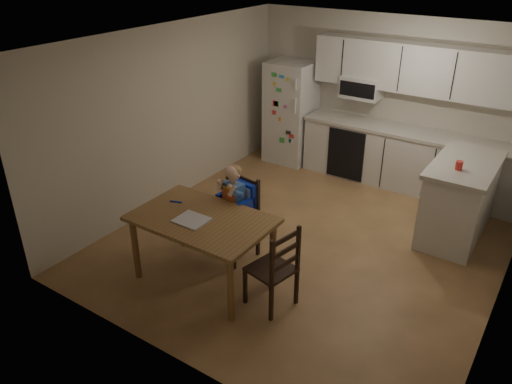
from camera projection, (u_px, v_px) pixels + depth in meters
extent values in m
cube|color=brown|center=(309.00, 239.00, 6.44)|extent=(4.50, 5.00, 0.01)
cube|color=beige|center=(390.00, 99.00, 7.73)|extent=(4.50, 0.02, 2.50)
cube|color=beige|center=(172.00, 116.00, 6.99)|extent=(0.02, 5.00, 2.50)
cube|color=white|center=(320.00, 40.00, 5.31)|extent=(4.50, 5.00, 0.01)
cube|color=silver|center=(291.00, 112.00, 8.42)|extent=(0.72, 0.70, 1.70)
cube|color=silver|center=(409.00, 161.00, 7.62)|extent=(3.34, 0.60, 0.86)
cube|color=beige|center=(414.00, 133.00, 7.40)|extent=(3.37, 0.62, 0.05)
cube|color=black|center=(346.00, 155.00, 7.84)|extent=(0.60, 0.02, 0.80)
cube|color=silver|center=(426.00, 70.00, 7.09)|extent=(3.34, 0.34, 0.70)
cube|color=silver|center=(362.00, 87.00, 7.70)|extent=(0.60, 0.38, 0.33)
cube|color=silver|center=(459.00, 201.00, 6.33)|extent=(0.66, 1.32, 0.97)
cube|color=beige|center=(466.00, 164.00, 6.10)|extent=(0.73, 1.39, 0.06)
cylinder|color=red|center=(459.00, 165.00, 5.87)|extent=(0.08, 0.08, 0.11)
cube|color=brown|center=(202.00, 219.00, 5.35)|extent=(1.49, 0.96, 0.04)
cylinder|color=brown|center=(136.00, 249.00, 5.56)|extent=(0.07, 0.07, 0.75)
cylinder|color=brown|center=(182.00, 219.00, 6.14)|extent=(0.07, 0.07, 0.75)
cylinder|color=brown|center=(231.00, 290.00, 4.91)|extent=(0.07, 0.07, 0.75)
cylinder|color=brown|center=(273.00, 252.00, 5.49)|extent=(0.07, 0.07, 0.75)
cube|color=silver|center=(192.00, 220.00, 5.28)|extent=(0.34, 0.29, 0.01)
cylinder|color=#122FD4|center=(175.00, 202.00, 5.65)|extent=(0.12, 0.06, 0.02)
cube|color=black|center=(234.00, 222.00, 5.91)|extent=(0.52, 0.52, 0.03)
cube|color=black|center=(210.00, 240.00, 6.01)|extent=(0.04, 0.04, 0.45)
cube|color=black|center=(235.00, 227.00, 6.27)|extent=(0.04, 0.04, 0.45)
cube|color=black|center=(234.00, 253.00, 5.76)|extent=(0.04, 0.04, 0.45)
cube|color=black|center=(258.00, 239.00, 6.02)|extent=(0.04, 0.04, 0.45)
cube|color=black|center=(246.00, 195.00, 5.91)|extent=(0.45, 0.11, 0.53)
cube|color=#122FD4|center=(234.00, 217.00, 5.88)|extent=(0.46, 0.43, 0.11)
cube|color=#122FD4|center=(242.00, 195.00, 5.87)|extent=(0.41, 0.13, 0.36)
cube|color=#7090EF|center=(232.00, 213.00, 5.84)|extent=(0.36, 0.32, 0.02)
cube|color=#2A519C|center=(234.00, 194.00, 5.75)|extent=(0.26, 0.19, 0.28)
cube|color=red|center=(229.00, 197.00, 5.71)|extent=(0.20, 0.05, 0.21)
sphere|color=beige|center=(233.00, 173.00, 5.62)|extent=(0.21, 0.21, 0.18)
ellipsoid|color=olive|center=(233.00, 172.00, 5.61)|extent=(0.21, 0.20, 0.15)
cube|color=black|center=(271.00, 269.00, 5.12)|extent=(0.50, 0.50, 0.03)
cube|color=black|center=(270.00, 271.00, 5.46)|extent=(0.04, 0.04, 0.42)
cube|color=black|center=(296.00, 287.00, 5.21)|extent=(0.04, 0.04, 0.42)
cube|color=black|center=(245.00, 286.00, 5.22)|extent=(0.04, 0.04, 0.42)
cube|color=black|center=(271.00, 303.00, 4.98)|extent=(0.04, 0.04, 0.42)
cube|color=black|center=(285.00, 255.00, 4.87)|extent=(0.12, 0.42, 0.50)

